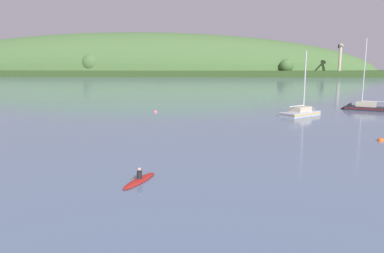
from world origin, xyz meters
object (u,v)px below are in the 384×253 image
sailboat_near_mooring (304,114)px  sailboat_midwater_white (361,109)px  dockside_crane (340,61)px  mooring_buoy_foreground (155,112)px  canoe_with_paddler (140,180)px  mooring_buoy_midchannel (381,141)px

sailboat_near_mooring → sailboat_midwater_white: 12.86m
dockside_crane → mooring_buoy_foreground: size_ratio=28.91×
sailboat_near_mooring → canoe_with_paddler: sailboat_near_mooring is taller
sailboat_midwater_white → sailboat_near_mooring: bearing=61.9°
mooring_buoy_foreground → mooring_buoy_midchannel: bearing=-35.1°
dockside_crane → canoe_with_paddler: (-67.92, -217.11, -9.57)m
sailboat_midwater_white → mooring_buoy_foreground: size_ratio=17.72×
canoe_with_paddler → mooring_buoy_midchannel: canoe_with_paddler is taller
mooring_buoy_midchannel → mooring_buoy_foreground: bearing=144.9°
sailboat_midwater_white → mooring_buoy_foreground: 33.35m
dockside_crane → mooring_buoy_midchannel: (-48.26, -202.07, -9.68)m
mooring_buoy_foreground → mooring_buoy_midchannel: mooring_buoy_midchannel is taller
sailboat_near_mooring → mooring_buoy_foreground: 22.26m
sailboat_near_mooring → canoe_with_paddler: bearing=-161.1°
mooring_buoy_midchannel → canoe_with_paddler: bearing=-142.6°
dockside_crane → canoe_with_paddler: 227.69m
mooring_buoy_midchannel → sailboat_midwater_white: bearing=76.4°
mooring_buoy_foreground → mooring_buoy_midchannel: 32.29m
sailboat_near_mooring → mooring_buoy_foreground: size_ratio=14.85×
sailboat_near_mooring → mooring_buoy_midchannel: (4.16, -17.94, -0.16)m
dockside_crane → mooring_buoy_foreground: 198.35m
sailboat_near_mooring → sailboat_midwater_white: bearing=-9.5°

